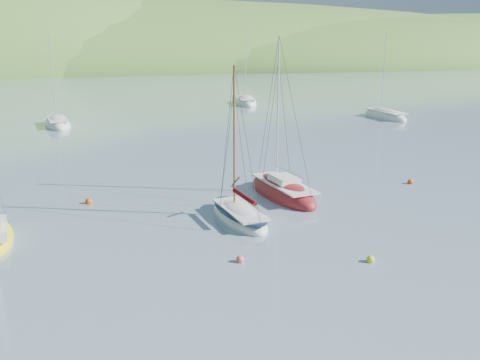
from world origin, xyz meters
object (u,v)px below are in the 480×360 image
object	(u,v)px
sloop_red	(283,192)
distant_sloop_b	(246,103)
distant_sloop_d	(385,116)
distant_sloop_a	(58,124)
daysailer_white	(239,216)

from	to	relation	value
sloop_red	distant_sloop_b	xyz separation A→B (m)	(12.77, 45.19, -0.01)
sloop_red	distant_sloop_d	xyz separation A→B (m)	(24.89, 26.82, -0.02)
sloop_red	distant_sloop_d	distance (m)	36.59
distant_sloop_a	distant_sloop_b	size ratio (longest dim) A/B	0.91
sloop_red	distant_sloop_a	world-z (taller)	sloop_red
distant_sloop_d	distant_sloop_a	bearing A→B (deg)	168.69
sloop_red	distant_sloop_b	size ratio (longest dim) A/B	0.92
daysailer_white	distant_sloop_b	xyz separation A→B (m)	(16.86, 48.71, -0.01)
distant_sloop_d	distant_sloop_b	bearing A→B (deg)	121.35
distant_sloop_b	distant_sloop_a	bearing A→B (deg)	-144.65
daysailer_white	distant_sloop_a	bearing A→B (deg)	100.11
distant_sloop_b	distant_sloop_d	bearing A→B (deg)	-45.55
distant_sloop_a	distant_sloop_b	world-z (taller)	distant_sloop_b
distant_sloop_a	distant_sloop_d	distance (m)	39.32
distant_sloop_a	distant_sloop_d	xyz separation A→B (m)	(38.81, -6.33, 0.00)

